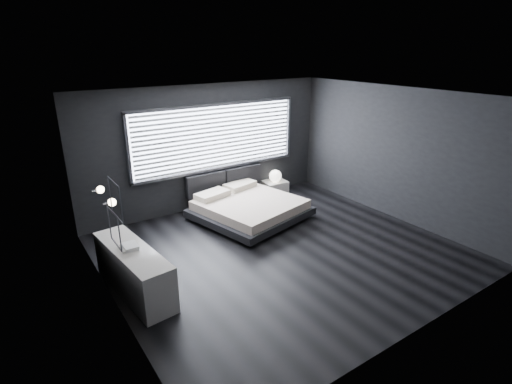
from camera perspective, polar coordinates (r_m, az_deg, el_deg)
room at (r=6.91m, az=3.96°, el=1.85°), size 6.04×6.00×2.80m
window at (r=9.14m, az=-5.52°, el=7.77°), size 4.14×0.09×1.52m
headboard at (r=9.43m, az=-4.49°, el=1.64°), size 1.96×0.16×0.52m
sconce_near at (r=5.69m, az=-19.91°, el=-1.39°), size 0.18×0.11×0.11m
sconce_far at (r=6.24m, az=-21.36°, el=0.32°), size 0.18×0.11×0.11m
wall_art_upper at (r=5.03m, az=-19.45°, el=-1.08°), size 0.01×0.48×0.48m
wall_art_lower at (r=5.44m, az=-19.59°, el=-4.89°), size 0.01×0.48×0.48m
bed at (r=8.70m, az=-1.02°, el=-2.19°), size 2.50×2.43×0.55m
nightstand at (r=10.17m, az=2.67°, el=0.68°), size 0.62×0.53×0.34m
orb_lamp at (r=10.01m, az=2.77°, el=2.31°), size 0.31×0.31×0.31m
dresser at (r=6.45m, az=-17.03°, el=-10.64°), size 0.70×1.87×0.73m
book_stack at (r=6.29m, az=-17.62°, el=-7.42°), size 0.27×0.33×0.06m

